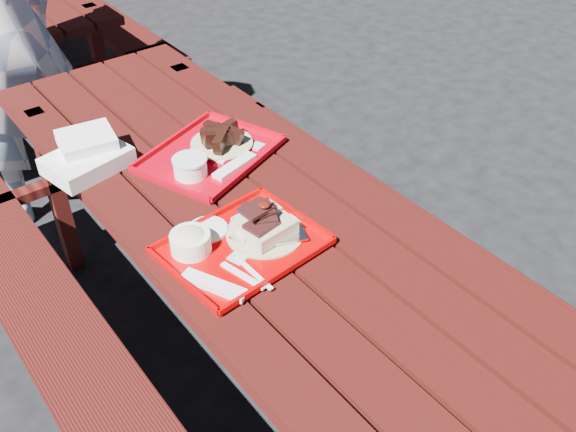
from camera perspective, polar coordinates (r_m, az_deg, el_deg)
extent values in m
plane|color=black|center=(2.39, -2.26, -13.81)|extent=(60.00, 60.00, 0.00)
cube|color=#3F100C|center=(1.76, -10.82, -3.60)|extent=(0.14, 2.40, 0.04)
cube|color=#3F100C|center=(1.81, -6.69, -1.70)|extent=(0.14, 2.40, 0.04)
cube|color=#3F100C|center=(1.87, -2.81, 0.09)|extent=(0.14, 2.40, 0.04)
cube|color=#3F100C|center=(1.94, 0.81, 1.76)|extent=(0.14, 2.40, 0.04)
cube|color=#3F100C|center=(2.02, 4.16, 3.30)|extent=(0.14, 2.40, 0.04)
cube|color=#3F100C|center=(1.91, -17.26, -13.67)|extent=(0.25, 2.40, 0.04)
cube|color=#3F100C|center=(2.66, -23.62, -4.57)|extent=(0.06, 0.06, 0.42)
cube|color=#3F100C|center=(2.36, 8.98, -0.32)|extent=(0.25, 2.40, 0.04)
cube|color=#3F100C|center=(3.00, -2.77, 4.32)|extent=(0.06, 0.06, 0.42)
cube|color=#3F100C|center=(2.70, -19.82, 1.74)|extent=(0.06, 0.06, 0.75)
cube|color=#3F100C|center=(2.88, -8.84, 6.16)|extent=(0.06, 0.06, 0.75)
cube|color=#3F100C|center=(2.74, -14.35, 4.99)|extent=(1.40, 0.06, 0.04)
cube|color=#3F100C|center=(4.50, -18.23, 17.61)|extent=(0.25, 2.40, 0.04)
cube|color=#3F100C|center=(3.86, -12.67, 11.61)|extent=(0.06, 0.06, 0.42)
cube|color=#3F100C|center=(3.59, -16.15, 11.91)|extent=(0.06, 0.06, 0.75)
cube|color=#3F100C|center=(3.48, -20.81, 11.09)|extent=(1.40, 0.06, 0.04)
cube|color=#B90002|center=(1.72, -4.07, -2.87)|extent=(0.42, 0.34, 0.01)
cube|color=#B90002|center=(1.81, -7.17, -0.19)|extent=(0.39, 0.05, 0.02)
cube|color=#B90002|center=(1.62, -0.65, -5.13)|extent=(0.39, 0.05, 0.02)
cube|color=#B90002|center=(1.81, 0.74, 0.23)|extent=(0.04, 0.30, 0.02)
cube|color=#B90002|center=(1.63, -9.48, -5.59)|extent=(0.04, 0.30, 0.02)
cylinder|color=tan|center=(1.75, -2.05, -1.50)|extent=(0.22, 0.22, 0.01)
cube|color=#D0B591|center=(1.71, -1.36, -1.39)|extent=(0.14, 0.07, 0.04)
cube|color=#D0B591|center=(1.76, -2.75, -0.21)|extent=(0.14, 0.07, 0.04)
ellipsoid|color=#530E07|center=(1.68, -2.13, 1.32)|extent=(0.03, 0.03, 0.01)
cylinder|color=white|center=(1.70, -8.65, -2.33)|extent=(0.11, 0.11, 0.05)
ellipsoid|color=beige|center=(1.69, -8.70, -1.92)|extent=(0.09, 0.09, 0.04)
cylinder|color=white|center=(1.77, -7.16, -1.18)|extent=(0.11, 0.11, 0.01)
cube|color=white|center=(1.60, -6.56, -6.13)|extent=(0.11, 0.18, 0.01)
cube|color=white|center=(1.63, -4.03, -5.32)|extent=(0.05, 0.14, 0.01)
cube|color=white|center=(1.63, -3.09, -5.05)|extent=(0.02, 0.15, 0.00)
cube|color=silver|center=(1.68, -4.44, -3.68)|extent=(0.06, 0.06, 0.00)
cube|color=#B00012|center=(2.09, -6.94, 5.30)|extent=(0.49, 0.44, 0.01)
cube|color=#B00012|center=(2.17, -10.29, 6.75)|extent=(0.39, 0.15, 0.02)
cube|color=#B00012|center=(2.00, -3.37, 4.37)|extent=(0.39, 0.15, 0.02)
cube|color=#B00012|center=(2.22, -3.76, 8.06)|extent=(0.12, 0.30, 0.02)
cube|color=#B00012|center=(1.96, -10.57, 2.82)|extent=(0.12, 0.30, 0.02)
cube|color=silver|center=(2.11, -6.20, 6.10)|extent=(0.18, 0.18, 0.01)
cylinder|color=#BFB484|center=(2.12, -5.91, 6.47)|extent=(0.20, 0.20, 0.01)
cylinder|color=white|center=(1.99, -8.68, 4.27)|extent=(0.10, 0.10, 0.05)
cylinder|color=white|center=(1.97, -8.76, 4.97)|extent=(0.11, 0.11, 0.01)
cube|color=white|center=(2.01, -4.76, 4.47)|extent=(0.17, 0.08, 0.01)
cube|color=silver|center=(2.11, -2.76, 6.22)|extent=(0.06, 0.05, 0.00)
cube|color=white|center=(2.11, -17.40, 4.68)|extent=(0.27, 0.22, 0.06)
cube|color=white|center=(2.11, -17.46, 6.41)|extent=(0.18, 0.16, 0.04)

